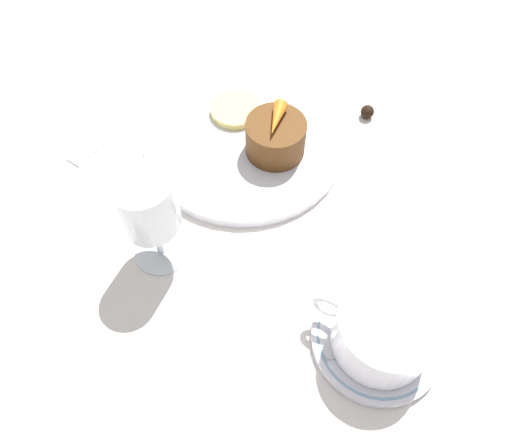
# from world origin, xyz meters

# --- Properties ---
(ground_plane) EXTENTS (3.00, 3.00, 0.00)m
(ground_plane) POSITION_xyz_m (0.00, 0.00, 0.00)
(ground_plane) COLOR white
(dinner_plate) EXTENTS (0.26, 0.26, 0.01)m
(dinner_plate) POSITION_xyz_m (0.01, -0.01, 0.01)
(dinner_plate) COLOR white
(dinner_plate) RESTS_ON ground_plane
(saucer) EXTENTS (0.13, 0.13, 0.01)m
(saucer) POSITION_xyz_m (-0.23, 0.17, 0.01)
(saucer) COLOR white
(saucer) RESTS_ON ground_plane
(coffee_cup) EXTENTS (0.12, 0.10, 0.06)m
(coffee_cup) POSITION_xyz_m (-0.23, 0.17, 0.04)
(coffee_cup) COLOR white
(coffee_cup) RESTS_ON saucer
(spoon) EXTENTS (0.02, 0.12, 0.00)m
(spoon) POSITION_xyz_m (-0.19, 0.17, 0.01)
(spoon) COLOR silver
(spoon) RESTS_ON saucer
(wine_glass) EXTENTS (0.06, 0.06, 0.13)m
(wine_glass) POSITION_xyz_m (0.02, 0.18, 0.09)
(wine_glass) COLOR silver
(wine_glass) RESTS_ON ground_plane
(fork) EXTENTS (0.04, 0.19, 0.01)m
(fork) POSITION_xyz_m (0.19, 0.04, 0.00)
(fork) COLOR silver
(fork) RESTS_ON ground_plane
(dessert_cake) EXTENTS (0.08, 0.08, 0.05)m
(dessert_cake) POSITION_xyz_m (-0.03, -0.01, 0.04)
(dessert_cake) COLOR #563314
(dessert_cake) RESTS_ON dinner_plate
(carrot_garnish) EXTENTS (0.03, 0.05, 0.02)m
(carrot_garnish) POSITION_xyz_m (-0.03, -0.01, 0.07)
(carrot_garnish) COLOR orange
(carrot_garnish) RESTS_ON dessert_cake
(pineapple_slice) EXTENTS (0.07, 0.07, 0.01)m
(pineapple_slice) POSITION_xyz_m (0.04, -0.05, 0.02)
(pineapple_slice) COLOR #EFE075
(pineapple_slice) RESTS_ON dinner_plate
(chocolate_truffle) EXTENTS (0.02, 0.02, 0.02)m
(chocolate_truffle) POSITION_xyz_m (-0.12, -0.13, 0.01)
(chocolate_truffle) COLOR black
(chocolate_truffle) RESTS_ON ground_plane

